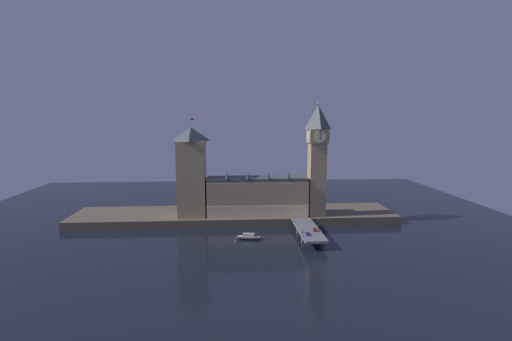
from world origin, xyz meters
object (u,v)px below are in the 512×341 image
object	(u,v)px
car_northbound_trail	(308,234)
pedestrian_near_rail	(302,232)
victoria_tower	(192,172)
street_lamp_mid	(318,222)
street_lamp_near	(303,230)
boat_upstream	(249,237)
pedestrian_mid_walk	(318,227)
clock_tower	(317,157)
car_southbound_lead	(315,230)
street_lamp_far	(294,216)

from	to	relation	value
car_northbound_trail	pedestrian_near_rail	distance (m)	3.44
victoria_tower	street_lamp_mid	world-z (taller)	victoria_tower
street_lamp_near	boat_upstream	world-z (taller)	street_lamp_near
street_lamp_near	pedestrian_mid_walk	bearing A→B (deg)	50.67
clock_tower	car_southbound_lead	bearing A→B (deg)	-103.90
car_southbound_lead	boat_upstream	bearing A→B (deg)	173.31
street_lamp_far	boat_upstream	bearing A→B (deg)	-152.35
clock_tower	boat_upstream	xyz separation A→B (m)	(-46.98, -32.40, -43.54)
pedestrian_near_rail	street_lamp_mid	bearing A→B (deg)	40.52
street_lamp_far	victoria_tower	bearing A→B (deg)	162.32
pedestrian_near_rail	clock_tower	bearing A→B (deg)	67.33
pedestrian_near_rail	street_lamp_mid	xyz separation A→B (m)	(11.39, 9.73, 3.15)
victoria_tower	street_lamp_near	distance (m)	86.05
victoria_tower	street_lamp_mid	bearing A→B (deg)	-24.77
victoria_tower	pedestrian_mid_walk	size ratio (longest dim) A/B	35.31
clock_tower	victoria_tower	world-z (taller)	clock_tower
victoria_tower	boat_upstream	distance (m)	60.94
pedestrian_mid_walk	street_lamp_far	xyz separation A→B (m)	(-11.39, 15.54, 2.71)
car_northbound_trail	victoria_tower	bearing A→B (deg)	145.30
car_southbound_lead	victoria_tower	bearing A→B (deg)	151.22
car_southbound_lead	street_lamp_near	bearing A→B (deg)	-131.72
street_lamp_near	street_lamp_far	bearing A→B (deg)	90.00
car_northbound_trail	pedestrian_mid_walk	xyz separation A→B (m)	(8.24, 10.96, 0.34)
street_lamp_mid	clock_tower	bearing A→B (deg)	79.37
car_northbound_trail	street_lamp_far	xyz separation A→B (m)	(-3.15, 26.51, 3.05)
car_northbound_trail	pedestrian_mid_walk	distance (m)	13.72
pedestrian_mid_walk	boat_upstream	world-z (taller)	pedestrian_mid_walk
pedestrian_near_rail	street_lamp_near	xyz separation A→B (m)	(-0.40, -4.99, 2.89)
pedestrian_mid_walk	car_northbound_trail	bearing A→B (deg)	-126.93
street_lamp_mid	street_lamp_far	xyz separation A→B (m)	(-11.79, 14.72, -0.31)
clock_tower	boat_upstream	size ratio (longest dim) A/B	4.87
pedestrian_mid_walk	street_lamp_far	size ratio (longest dim) A/B	0.31
street_lamp_far	boat_upstream	xyz separation A→B (m)	(-29.22, -15.31, -8.05)
car_northbound_trail	street_lamp_mid	bearing A→B (deg)	53.76
clock_tower	car_southbound_lead	distance (m)	54.02
clock_tower	street_lamp_near	xyz separation A→B (m)	(-17.75, -46.53, -35.44)
pedestrian_near_rail	street_lamp_mid	world-z (taller)	street_lamp_mid
car_southbound_lead	pedestrian_near_rail	bearing A→B (deg)	-150.30
car_southbound_lead	boat_upstream	distance (m)	38.46
boat_upstream	clock_tower	bearing A→B (deg)	34.60
boat_upstream	car_northbound_trail	bearing A→B (deg)	-19.09
car_southbound_lead	boat_upstream	size ratio (longest dim) A/B	0.27
street_lamp_mid	boat_upstream	xyz separation A→B (m)	(-41.01, -0.59, -8.36)
victoria_tower	street_lamp_far	world-z (taller)	victoria_tower
street_lamp_mid	boat_upstream	size ratio (longest dim) A/B	0.42
car_northbound_trail	street_lamp_mid	world-z (taller)	street_lamp_mid
boat_upstream	car_southbound_lead	bearing A→B (deg)	-6.69
car_southbound_lead	street_lamp_mid	distance (m)	6.76
car_southbound_lead	pedestrian_mid_walk	size ratio (longest dim) A/B	2.26
victoria_tower	street_lamp_far	size ratio (longest dim) A/B	11.02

